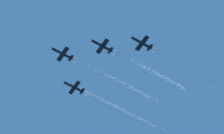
% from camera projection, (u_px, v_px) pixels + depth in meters
% --- Properties ---
extents(jet_lead, '(8.30, 12.09, 2.91)m').
position_uv_depth(jet_lead, '(61.00, 53.00, 236.16)').
color(jet_lead, black).
extents(jet_left_wingman, '(8.30, 12.09, 2.91)m').
position_uv_depth(jet_left_wingman, '(101.00, 45.00, 232.24)').
color(jet_left_wingman, black).
extents(jet_right_wingman, '(8.30, 12.09, 2.91)m').
position_uv_depth(jet_right_wingman, '(73.00, 87.00, 244.47)').
color(jet_right_wingman, black).
extents(jet_outer_left, '(8.30, 12.09, 2.91)m').
position_uv_depth(jet_outer_left, '(140.00, 42.00, 229.18)').
color(jet_outer_left, black).
extents(smoke_trail_lead, '(2.49, 45.53, 2.49)m').
position_uv_depth(smoke_trail_lead, '(116.00, 81.00, 244.77)').
color(smoke_trail_lead, white).
extents(smoke_trail_left_wingman, '(2.49, 38.33, 2.49)m').
position_uv_depth(smoke_trail_left_wingman, '(149.00, 71.00, 239.75)').
color(smoke_trail_left_wingman, white).
extents(smoke_trail_right_wingman, '(2.49, 47.99, 2.49)m').
position_uv_depth(smoke_trail_right_wingman, '(128.00, 114.00, 253.45)').
color(smoke_trail_right_wingman, white).
extents(smoke_trail_outer_left, '(2.49, 47.31, 2.49)m').
position_uv_depth(smoke_trail_outer_left, '(196.00, 73.00, 238.05)').
color(smoke_trail_outer_left, white).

